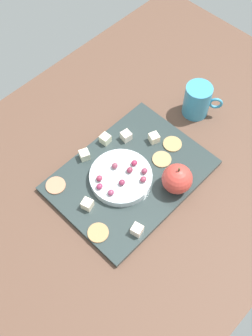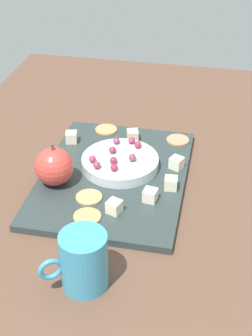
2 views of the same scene
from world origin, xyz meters
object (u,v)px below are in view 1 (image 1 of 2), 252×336
at_px(cheese_cube_2, 87,204).
at_px(cup, 198,101).
at_px(platter, 131,176).
at_px(grape_3, 115,166).
at_px(grape_5, 100,187).
at_px(grape_7, 136,162).
at_px(cheese_cube_1, 137,230).
at_px(cracker_2, 172,144).
at_px(cracker_3, 56,185).
at_px(grape_4, 144,171).
at_px(grape_0, 143,179).
at_px(serving_dish, 121,177).
at_px(apple_whole, 177,179).
at_px(grape_2, 130,170).
at_px(cracker_1, 162,159).
at_px(grape_6, 111,193).
at_px(cheese_cube_4, 154,138).
at_px(cheese_cube_5, 105,139).
at_px(cracker_0, 98,233).
at_px(cheese_cube_3, 85,155).
at_px(grape_8, 99,178).
at_px(cheese_cube_0, 126,136).
at_px(grape_1, 122,182).

height_order(cheese_cube_2, cup, cup).
height_order(platter, grape_3, grape_3).
bearing_deg(platter, grape_5, -11.71).
bearing_deg(grape_5, grape_7, 173.08).
bearing_deg(cup, cheese_cube_1, 19.11).
distance_m(cracker_2, cracker_3, 0.33).
distance_m(grape_3, grape_4, 0.08).
xyz_separation_m(cracker_2, grape_0, (0.15, 0.03, 0.03)).
distance_m(grape_0, grape_4, 0.02).
distance_m(cheese_cube_2, grape_0, 0.15).
bearing_deg(serving_dish, apple_whole, 125.68).
relative_size(grape_0, grape_5, 1.00).
height_order(cracker_3, grape_2, grape_2).
bearing_deg(grape_0, cup, -168.43).
height_order(platter, serving_dish, serving_dish).
height_order(apple_whole, cracker_1, apple_whole).
height_order(grape_3, grape_6, grape_3).
xyz_separation_m(platter, grape_7, (-0.02, -0.01, 0.04)).
distance_m(cheese_cube_4, grape_6, 0.21).
height_order(grape_7, cup, cup).
relative_size(platter, grape_5, 23.73).
height_order(cheese_cube_5, cracker_0, cheese_cube_5).
relative_size(cheese_cube_3, grape_4, 1.47).
xyz_separation_m(serving_dish, apple_whole, (-0.08, 0.11, 0.03)).
bearing_deg(grape_6, grape_2, -171.70).
bearing_deg(cheese_cube_2, cracker_2, 174.49).
distance_m(cracker_0, grape_2, 0.18).
relative_size(cheese_cube_3, grape_7, 1.47).
bearing_deg(grape_8, cheese_cube_3, -107.99).
distance_m(serving_dish, grape_8, 0.06).
height_order(serving_dish, cracker_2, serving_dish).
xyz_separation_m(grape_4, grape_8, (0.10, -0.07, 0.00)).
relative_size(grape_8, cup, 0.17).
distance_m(cheese_cube_1, cracker_1, 0.22).
bearing_deg(grape_5, cheese_cube_0, -157.38).
bearing_deg(grape_3, apple_whole, 118.52).
height_order(cheese_cube_0, grape_0, grape_0).
height_order(cracker_2, grape_0, grape_0).
bearing_deg(grape_8, grape_5, 47.56).
bearing_deg(platter, grape_2, 16.62).
bearing_deg(apple_whole, cracker_0, -12.42).
distance_m(cheese_cube_2, cup, 0.43).
height_order(grape_1, grape_4, same).
bearing_deg(serving_dish, cracker_1, 163.35).
height_order(cheese_cube_1, cheese_cube_3, same).
bearing_deg(cracker_1, cheese_cube_5, -66.98).
bearing_deg(cheese_cube_3, cheese_cube_4, 150.88).
bearing_deg(cheese_cube_2, grape_8, -159.68).
relative_size(serving_dish, grape_8, 9.63).
distance_m(cheese_cube_3, cracker_1, 0.21).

